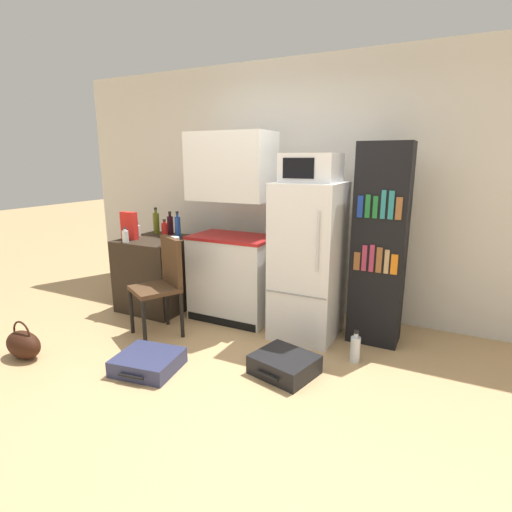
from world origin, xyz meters
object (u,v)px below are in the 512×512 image
at_px(side_table, 159,273).
at_px(bookshelf, 379,246).
at_px(bottle_blue_soda, 178,226).
at_px(suitcase_small_flat, 284,364).
at_px(refrigerator, 308,261).
at_px(handbag, 23,344).
at_px(bottle_milk_white, 137,230).
at_px(chair, 163,278).
at_px(microwave, 311,168).
at_px(bowl, 173,239).
at_px(bottle_clear_short, 125,236).
at_px(water_bottle_front, 355,349).
at_px(bottle_wine_dark, 170,225).
at_px(bottle_olive_oil, 156,223).
at_px(bottle_ketchup_red, 165,230).
at_px(suitcase_large_flat, 148,362).
at_px(kitchen_hutch, 232,236).
at_px(cereal_box, 129,226).

height_order(side_table, bookshelf, bookshelf).
bearing_deg(bottle_blue_soda, suitcase_small_flat, -27.92).
relative_size(refrigerator, handbag, 4.04).
distance_m(bottle_milk_white, chair, 1.04).
height_order(microwave, bowl, microwave).
bearing_deg(bottle_clear_short, microwave, 11.22).
bearing_deg(water_bottle_front, side_table, 172.99).
xyz_separation_m(refrigerator, bottle_wine_dark, (-1.79, 0.23, 0.18)).
bearing_deg(refrigerator, bottle_olive_oil, 174.70).
relative_size(side_table, bottle_wine_dark, 3.01).
distance_m(refrigerator, bookshelf, 0.65).
bearing_deg(bottle_clear_short, bottle_blue_soda, 56.95).
height_order(side_table, bottle_ketchup_red, bottle_ketchup_red).
distance_m(chair, suitcase_large_flat, 0.86).
bearing_deg(suitcase_large_flat, bottle_wine_dark, 112.66).
relative_size(microwave, bookshelf, 0.27).
relative_size(handbag, water_bottle_front, 1.29).
distance_m(bottle_olive_oil, suitcase_large_flat, 1.96).
bearing_deg(bowl, refrigerator, 3.10).
bearing_deg(bottle_clear_short, suitcase_small_flat, -11.57).
bearing_deg(handbag, bottle_wine_dark, 83.73).
relative_size(microwave, bottle_milk_white, 3.17).
relative_size(chair, handbag, 2.61).
bearing_deg(bottle_clear_short, water_bottle_front, 0.78).
relative_size(bookshelf, bottle_olive_oil, 5.87).
relative_size(kitchen_hutch, bottle_olive_oil, 6.23).
relative_size(microwave, chair, 0.51).
height_order(suitcase_large_flat, handbag, handbag).
bearing_deg(bottle_wine_dark, handbag, -96.27).
xyz_separation_m(side_table, microwave, (1.75, 0.06, 1.18)).
xyz_separation_m(bottle_ketchup_red, bottle_blue_soda, (0.13, 0.07, 0.04)).
relative_size(kitchen_hutch, chair, 2.04).
bearing_deg(kitchen_hutch, water_bottle_front, -15.72).
xyz_separation_m(suitcase_large_flat, water_bottle_front, (1.46, 0.88, 0.05)).
relative_size(microwave, suitcase_small_flat, 0.89).
xyz_separation_m(bookshelf, bottle_clear_short, (-2.51, -0.54, -0.04)).
height_order(refrigerator, microwave, microwave).
relative_size(refrigerator, bottle_clear_short, 9.08).
distance_m(kitchen_hutch, bottle_wine_dark, 0.96).
bearing_deg(water_bottle_front, bottle_ketchup_red, 170.38).
distance_m(microwave, cereal_box, 2.10).
distance_m(microwave, bottle_blue_soda, 1.72).
height_order(bottle_olive_oil, bottle_milk_white, bottle_olive_oil).
height_order(bottle_milk_white, water_bottle_front, bottle_milk_white).
distance_m(bookshelf, bottle_ketchup_red, 2.33).
distance_m(bowl, cereal_box, 0.51).
height_order(microwave, suitcase_small_flat, microwave).
relative_size(side_table, bowl, 5.59).
height_order(bottle_olive_oil, handbag, bottle_olive_oil).
relative_size(bottle_ketchup_red, bottle_clear_short, 1.27).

